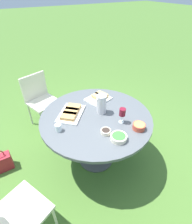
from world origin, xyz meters
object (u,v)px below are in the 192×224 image
object	(u,v)px
chair_near_left	(40,97)
handbag	(0,163)
dining_table	(96,123)
chair_near_right	(9,216)
water_pitcher	(101,104)
wine_glass	(122,113)

from	to	relation	value
chair_near_left	handbag	size ratio (longest dim) A/B	2.42
dining_table	handbag	xyz separation A→B (m)	(1.20, -0.49, -0.55)
chair_near_right	handbag	bearing A→B (deg)	-85.63
dining_table	water_pitcher	bearing A→B (deg)	-160.55
chair_near_left	wine_glass	distance (m)	1.61
chair_near_left	water_pitcher	world-z (taller)	water_pitcher
dining_table	chair_near_right	distance (m)	1.24
chair_near_right	water_pitcher	bearing A→B (deg)	-156.08
dining_table	handbag	world-z (taller)	dining_table
wine_glass	water_pitcher	bearing A→B (deg)	-70.59
chair_near_right	wine_glass	xyz separation A→B (m)	(-1.32, -0.26, 0.39)
wine_glass	handbag	bearing A→B (deg)	-27.88
dining_table	water_pitcher	size ratio (longest dim) A/B	5.65
chair_near_right	handbag	distance (m)	1.08
wine_glass	chair_near_left	bearing A→B (deg)	-68.50
dining_table	chair_near_left	distance (m)	1.27
chair_near_left	water_pitcher	size ratio (longest dim) A/B	3.77
chair_near_left	wine_glass	xyz separation A→B (m)	(-0.57, 1.45, 0.39)
dining_table	chair_near_left	bearing A→B (deg)	-72.57
chair_near_right	water_pitcher	size ratio (longest dim) A/B	3.77
water_pitcher	handbag	world-z (taller)	water_pitcher
wine_glass	handbag	xyz separation A→B (m)	(1.39, -0.74, -0.79)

